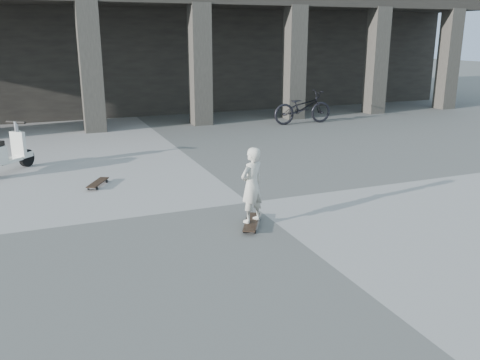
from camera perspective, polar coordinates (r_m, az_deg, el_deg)
name	(u,v)px	position (r m, az deg, el deg)	size (l,w,h in m)	color
ground	(249,202)	(9.41, 1.00, -2.54)	(90.00, 90.00, 0.00)	#4D4D4A
colonnade	(119,34)	(22.26, -13.38, 15.69)	(28.00, 8.82, 6.00)	black
longboard	(251,222)	(8.24, 1.30, -4.78)	(0.59, 0.85, 0.09)	black
skateboard_spare	(98,183)	(10.79, -15.68, -0.32)	(0.54, 0.76, 0.09)	black
child	(252,185)	(8.04, 1.33, -0.58)	(0.45, 0.29, 1.22)	#BAB5A8
bicycle	(303,107)	(17.89, 7.04, 8.09)	(0.75, 2.16, 1.13)	black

